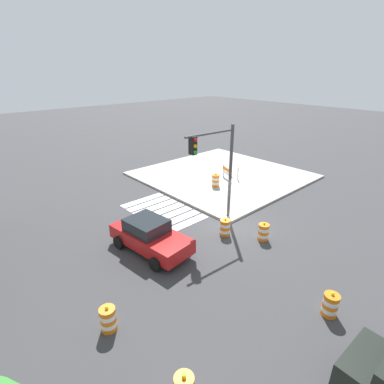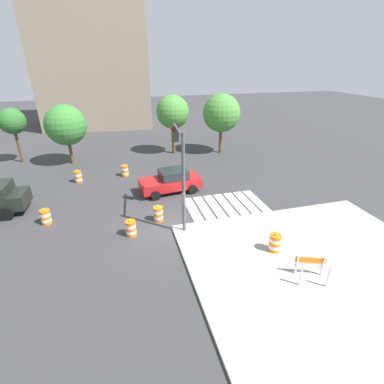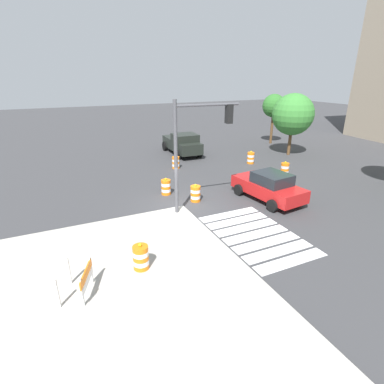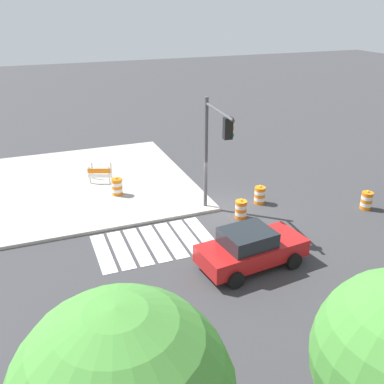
# 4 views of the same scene
# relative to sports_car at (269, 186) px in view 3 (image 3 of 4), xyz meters

# --- Properties ---
(ground_plane) EXTENTS (120.00, 120.00, 0.00)m
(ground_plane) POSITION_rel_sports_car_xyz_m (-0.97, -4.83, -0.81)
(ground_plane) COLOR #38383A
(sidewalk_corner) EXTENTS (12.00, 12.00, 0.15)m
(sidewalk_corner) POSITION_rel_sports_car_xyz_m (5.03, -10.83, -0.74)
(sidewalk_corner) COLOR #ADA89E
(sidewalk_corner) RESTS_ON ground
(crosswalk_stripes) EXTENTS (5.10, 3.20, 0.02)m
(crosswalk_stripes) POSITION_rel_sports_car_xyz_m (3.03, -3.03, -0.80)
(crosswalk_stripes) COLOR silver
(crosswalk_stripes) RESTS_ON ground
(sports_car) EXTENTS (4.48, 2.50, 1.63)m
(sports_car) POSITION_rel_sports_car_xyz_m (0.00, 0.00, 0.00)
(sports_car) COLOR red
(sports_car) RESTS_ON ground
(pickup_truck) EXTENTS (5.23, 2.51, 1.92)m
(pickup_truck) POSITION_rel_sports_car_xyz_m (-11.62, -0.26, 0.16)
(pickup_truck) COLOR black
(pickup_truck) RESTS_ON ground
(traffic_barrel_near_corner) EXTENTS (0.56, 0.56, 1.02)m
(traffic_barrel_near_corner) POSITION_rel_sports_car_xyz_m (-1.55, -3.82, -0.36)
(traffic_barrel_near_corner) COLOR orange
(traffic_barrel_near_corner) RESTS_ON ground
(traffic_barrel_crosswalk_end) EXTENTS (0.56, 0.56, 1.02)m
(traffic_barrel_crosswalk_end) POSITION_rel_sports_car_xyz_m (-3.23, -4.96, -0.36)
(traffic_barrel_crosswalk_end) COLOR orange
(traffic_barrel_crosswalk_end) RESTS_ON ground
(traffic_barrel_median_near) EXTENTS (0.56, 0.56, 1.02)m
(traffic_barrel_median_near) POSITION_rel_sports_car_xyz_m (-7.92, -2.43, -0.36)
(traffic_barrel_median_near) COLOR orange
(traffic_barrel_median_near) RESTS_ON ground
(traffic_barrel_median_far) EXTENTS (0.56, 0.56, 1.02)m
(traffic_barrel_median_far) POSITION_rel_sports_car_xyz_m (-6.65, 3.53, -0.36)
(traffic_barrel_median_far) COLOR orange
(traffic_barrel_median_far) RESTS_ON ground
(traffic_barrel_far_curb) EXTENTS (0.56, 0.56, 1.02)m
(traffic_barrel_far_curb) POSITION_rel_sports_car_xyz_m (-3.07, 3.88, -0.36)
(traffic_barrel_far_curb) COLOR orange
(traffic_barrel_far_curb) RESTS_ON ground
(traffic_barrel_on_sidewalk) EXTENTS (0.56, 0.56, 1.02)m
(traffic_barrel_on_sidewalk) POSITION_rel_sports_car_xyz_m (3.49, -8.38, -0.21)
(traffic_barrel_on_sidewalk) COLOR orange
(traffic_barrel_on_sidewalk) RESTS_ON sidewalk_corner
(construction_barricade) EXTENTS (1.43, 1.16, 1.00)m
(construction_barricade) POSITION_rel_sports_car_xyz_m (4.03, -10.44, -0.09)
(construction_barricade) COLOR silver
(construction_barricade) RESTS_ON sidewalk_corner
(traffic_light_pole) EXTENTS (0.49, 3.29, 5.50)m
(traffic_light_pole) POSITION_rel_sports_car_xyz_m (-0.29, -4.30, 3.10)
(traffic_light_pole) COLOR #4C4C51
(traffic_light_pole) RESTS_ON sidewalk_corner
(street_tree_streetside_mid) EXTENTS (3.50, 3.50, 5.26)m
(street_tree_streetside_mid) POSITION_rel_sports_car_xyz_m (-7.57, 8.25, 2.69)
(street_tree_streetside_mid) COLOR brown
(street_tree_streetside_mid) RESTS_ON ground
(street_tree_streetside_far) EXTENTS (2.27, 2.27, 4.91)m
(street_tree_streetside_far) POSITION_rel_sports_car_xyz_m (-12.12, 9.92, 2.93)
(street_tree_streetside_far) COLOR brown
(street_tree_streetside_far) RESTS_ON ground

